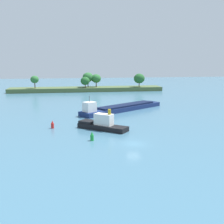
{
  "coord_description": "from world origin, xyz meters",
  "views": [
    {
      "loc": [
        -12.23,
        -49.9,
        15.73
      ],
      "look_at": [
        0.16,
        27.01,
        1.2
      ],
      "focal_mm": 44.72,
      "sensor_mm": 36.0,
      "label": 1
    }
  ],
  "objects_px": {
    "channel_buoy_red": "(52,125)",
    "channel_buoy_green": "(92,137)",
    "cargo_barge": "(121,108)",
    "tugboat": "(102,124)"
  },
  "relations": [
    {
      "from": "channel_buoy_red",
      "to": "channel_buoy_green",
      "type": "xyz_separation_m",
      "value": [
        8.24,
        -11.69,
        0.0
      ]
    },
    {
      "from": "channel_buoy_red",
      "to": "cargo_barge",
      "type": "bearing_deg",
      "value": 44.44
    },
    {
      "from": "channel_buoy_red",
      "to": "channel_buoy_green",
      "type": "distance_m",
      "value": 14.3
    },
    {
      "from": "tugboat",
      "to": "channel_buoy_red",
      "type": "height_order",
      "value": "tugboat"
    },
    {
      "from": "tugboat",
      "to": "cargo_barge",
      "type": "height_order",
      "value": "cargo_barge"
    },
    {
      "from": "tugboat",
      "to": "channel_buoy_green",
      "type": "height_order",
      "value": "tugboat"
    },
    {
      "from": "cargo_barge",
      "to": "channel_buoy_green",
      "type": "xyz_separation_m",
      "value": [
        -12.14,
        -31.68,
        -0.18
      ]
    },
    {
      "from": "channel_buoy_red",
      "to": "channel_buoy_green",
      "type": "relative_size",
      "value": 1.0
    },
    {
      "from": "channel_buoy_green",
      "to": "channel_buoy_red",
      "type": "bearing_deg",
      "value": 125.16
    },
    {
      "from": "tugboat",
      "to": "channel_buoy_red",
      "type": "relative_size",
      "value": 6.01
    }
  ]
}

